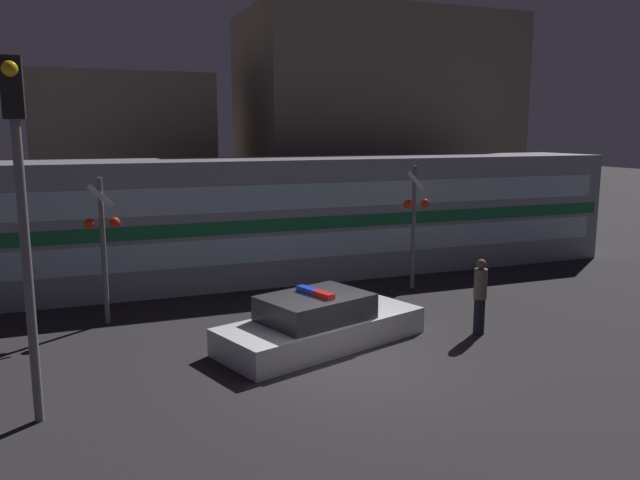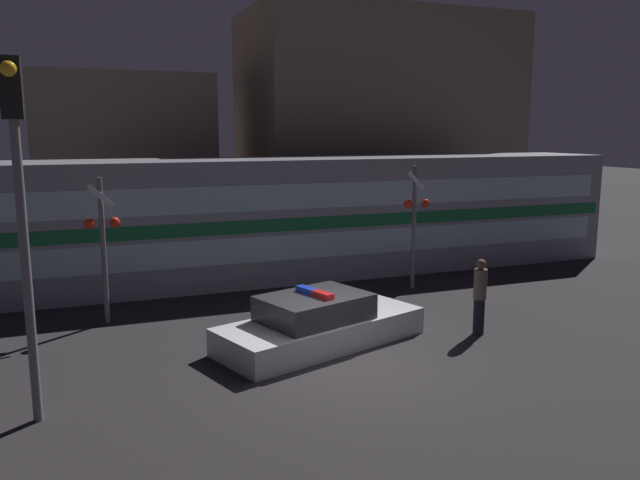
{
  "view_description": "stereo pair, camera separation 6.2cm",
  "coord_description": "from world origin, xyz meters",
  "px_view_note": "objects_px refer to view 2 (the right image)",
  "views": [
    {
      "loc": [
        -4.89,
        -10.64,
        4.57
      ],
      "look_at": [
        1.12,
        4.75,
        1.68
      ],
      "focal_mm": 35.0,
      "sensor_mm": 36.0,
      "label": 1
    },
    {
      "loc": [
        -4.83,
        -10.66,
        4.57
      ],
      "look_at": [
        1.12,
        4.75,
        1.68
      ],
      "focal_mm": 35.0,
      "sensor_mm": 36.0,
      "label": 2
    }
  ],
  "objects_px": {
    "train": "(319,216)",
    "traffic_light_corner": "(19,187)",
    "crossing_signal_near": "(415,218)",
    "pedestrian": "(480,296)",
    "police_car": "(319,324)"
  },
  "relations": [
    {
      "from": "traffic_light_corner",
      "to": "crossing_signal_near",
      "type": "bearing_deg",
      "value": 28.44
    },
    {
      "from": "pedestrian",
      "to": "train",
      "type": "bearing_deg",
      "value": 98.57
    },
    {
      "from": "train",
      "to": "crossing_signal_near",
      "type": "xyz_separation_m",
      "value": [
        1.81,
        -3.04,
        0.24
      ]
    },
    {
      "from": "train",
      "to": "police_car",
      "type": "height_order",
      "value": "train"
    },
    {
      "from": "traffic_light_corner",
      "to": "police_car",
      "type": "bearing_deg",
      "value": 17.84
    },
    {
      "from": "traffic_light_corner",
      "to": "pedestrian",
      "type": "bearing_deg",
      "value": 6.85
    },
    {
      "from": "train",
      "to": "traffic_light_corner",
      "type": "xyz_separation_m",
      "value": [
        -8.04,
        -8.37,
        1.87
      ]
    },
    {
      "from": "crossing_signal_near",
      "to": "traffic_light_corner",
      "type": "bearing_deg",
      "value": -151.56
    },
    {
      "from": "police_car",
      "to": "pedestrian",
      "type": "bearing_deg",
      "value": -28.77
    },
    {
      "from": "pedestrian",
      "to": "crossing_signal_near",
      "type": "bearing_deg",
      "value": 80.5
    },
    {
      "from": "police_car",
      "to": "crossing_signal_near",
      "type": "bearing_deg",
      "value": 21.15
    },
    {
      "from": "police_car",
      "to": "train",
      "type": "bearing_deg",
      "value": 50.79
    },
    {
      "from": "train",
      "to": "pedestrian",
      "type": "distance_m",
      "value": 7.42
    },
    {
      "from": "train",
      "to": "pedestrian",
      "type": "bearing_deg",
      "value": -81.43
    },
    {
      "from": "pedestrian",
      "to": "crossing_signal_near",
      "type": "relative_size",
      "value": 0.48
    }
  ]
}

